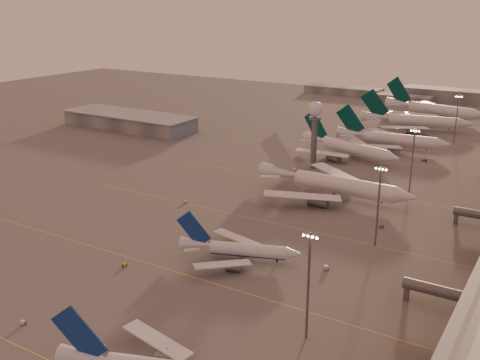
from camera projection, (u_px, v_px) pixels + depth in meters
The scene contains 23 objects.
ground at pixel (111, 274), 151.74m from camera, with size 700.00×700.00×0.00m, color #595757.
taxiway_markings at pixel (301, 228), 182.23m from camera, with size 180.00×185.25×0.02m.
hangar at pixel (129, 120), 323.80m from camera, with size 82.00×27.00×8.50m.
radar_tower at pixel (315, 122), 240.22m from camera, with size 6.40×6.40×31.10m.
mast_a at pixel (308, 282), 118.65m from camera, with size 3.60×0.56×25.00m.
mast_b at pixel (378, 203), 164.77m from camera, with size 3.60×0.56×25.00m.
mast_c at pixel (412, 158), 211.89m from camera, with size 3.60×0.56×25.00m.
mast_d at pixel (457, 117), 285.92m from camera, with size 3.60×0.56×25.00m.
distant_horizon at pixel (426, 95), 413.08m from camera, with size 165.00×37.50×9.00m.
narrowbody_mid at pixel (240, 251), 158.53m from camera, with size 34.33×26.90×13.99m.
widebody_white at pixel (334, 188), 209.27m from camera, with size 62.59×50.15×22.02m.
greentail_a at pixel (349, 150), 262.40m from camera, with size 53.43×42.56×19.90m.
greentail_b at pixel (392, 142), 278.15m from camera, with size 56.91×45.80×20.67m.
greentail_c at pixel (416, 123), 318.20m from camera, with size 60.98×48.72×22.46m.
greentail_d at pixel (434, 112), 349.25m from camera, with size 65.38×52.35×23.94m.
gsv_truck_a at pixel (24, 321), 127.44m from camera, with size 5.19×2.72×1.99m.
gsv_tug_mid at pixel (125, 265), 155.64m from camera, with size 3.38×3.46×0.86m.
gsv_truck_b at pixel (328, 266), 153.35m from camera, with size 6.58×3.84×2.51m.
gsv_truck_c at pixel (186, 200), 204.27m from camera, with size 5.30×3.62×2.02m.
gsv_catering_b at pixel (382, 222), 181.41m from camera, with size 5.93×4.40×4.45m.
gsv_tug_far at pixel (309, 185), 222.68m from camera, with size 3.52×4.42×1.10m.
gsv_truck_d at pixel (274, 155), 263.45m from camera, with size 3.92×6.18×2.35m.
gsv_tug_hangar at pixel (424, 160), 257.11m from camera, with size 3.96×2.58×1.08m.
Camera 1 is at (101.32, -98.24, 70.50)m, focal length 42.00 mm.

